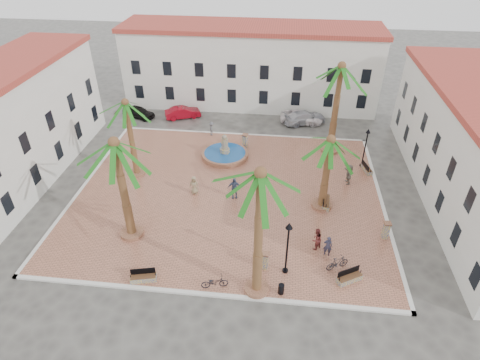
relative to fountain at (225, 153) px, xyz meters
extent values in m
plane|color=#56544F|center=(1.21, -6.09, -0.48)|extent=(120.00, 120.00, 0.00)
cube|color=#AD6A50|center=(1.21, -6.09, -0.40)|extent=(26.00, 22.00, 0.15)
cube|color=silver|center=(1.21, 4.91, -0.40)|extent=(26.30, 0.30, 0.16)
cube|color=silver|center=(1.21, -17.09, -0.40)|extent=(26.30, 0.30, 0.16)
cube|color=silver|center=(14.21, -6.09, -0.40)|extent=(0.30, 22.30, 0.16)
cube|color=silver|center=(-11.79, -6.09, -0.40)|extent=(0.30, 22.30, 0.16)
cube|color=white|center=(1.21, 13.91, 4.02)|extent=(30.00, 7.00, 9.00)
cube|color=#B63E31|center=(1.21, 13.91, 8.77)|extent=(30.40, 7.40, 0.50)
cube|color=black|center=(-11.92, 10.43, 1.72)|extent=(1.00, 0.12, 1.60)
cube|color=black|center=(-8.17, 10.43, 1.72)|extent=(1.00, 0.12, 1.60)
cube|color=black|center=(-4.42, 10.43, 1.72)|extent=(1.00, 0.12, 1.60)
cube|color=black|center=(-0.67, 10.43, 1.72)|extent=(1.00, 0.12, 1.60)
cube|color=black|center=(3.08, 10.43, 1.72)|extent=(1.00, 0.12, 1.60)
cube|color=black|center=(6.83, 10.43, 1.72)|extent=(1.00, 0.12, 1.60)
cube|color=black|center=(10.58, 10.43, 1.72)|extent=(1.00, 0.12, 1.60)
cube|color=black|center=(14.33, 10.43, 1.72)|extent=(1.00, 0.12, 1.60)
cube|color=black|center=(-11.92, 10.43, 4.72)|extent=(1.00, 0.12, 1.60)
cube|color=black|center=(-8.17, 10.43, 4.72)|extent=(1.00, 0.12, 1.60)
cube|color=black|center=(-4.42, 10.43, 4.72)|extent=(1.00, 0.12, 1.60)
cube|color=black|center=(-0.67, 10.43, 4.72)|extent=(1.00, 0.12, 1.60)
cube|color=black|center=(3.08, 10.43, 4.72)|extent=(1.00, 0.12, 1.60)
cube|color=black|center=(6.83, 10.43, 4.72)|extent=(1.00, 0.12, 1.60)
cube|color=black|center=(10.58, 10.43, 4.72)|extent=(1.00, 0.12, 1.60)
cube|color=black|center=(14.33, 10.43, 4.72)|extent=(1.00, 0.12, 1.60)
cube|color=white|center=(21.21, -4.09, 3.77)|extent=(7.00, 26.00, 8.50)
cube|color=black|center=(17.75, -15.58, 1.72)|extent=(0.12, 1.00, 1.60)
cube|color=black|center=(17.75, -11.87, 1.72)|extent=(0.12, 1.00, 1.60)
cube|color=black|center=(17.75, -8.15, 1.72)|extent=(0.12, 1.00, 1.60)
cube|color=black|center=(17.75, -4.44, 1.72)|extent=(0.12, 1.00, 1.60)
cube|color=black|center=(17.75, -0.72, 1.72)|extent=(0.12, 1.00, 1.60)
cube|color=black|center=(17.75, 2.99, 1.72)|extent=(0.12, 1.00, 1.60)
cube|color=black|center=(17.75, 6.71, 1.72)|extent=(0.12, 1.00, 1.60)
cube|color=black|center=(17.75, -11.87, 4.72)|extent=(0.12, 1.00, 1.60)
cube|color=black|center=(17.75, -8.15, 4.72)|extent=(0.12, 1.00, 1.60)
cube|color=black|center=(17.75, -4.44, 4.72)|extent=(0.12, 1.00, 1.60)
cube|color=black|center=(17.75, -0.72, 4.72)|extent=(0.12, 1.00, 1.60)
cube|color=black|center=(17.75, 2.99, 4.72)|extent=(0.12, 1.00, 1.60)
cube|color=black|center=(17.75, 6.71, 4.72)|extent=(0.12, 1.00, 1.60)
cube|color=white|center=(-17.79, -6.09, 4.27)|extent=(6.00, 24.00, 9.50)
cube|color=black|center=(-14.81, -12.09, 1.72)|extent=(0.12, 1.00, 1.60)
cube|color=black|center=(-14.81, -8.09, 1.72)|extent=(0.12, 1.00, 1.60)
cube|color=black|center=(-14.81, -4.09, 1.72)|extent=(0.12, 1.00, 1.60)
cube|color=black|center=(-14.81, -0.09, 1.72)|extent=(0.12, 1.00, 1.60)
cube|color=black|center=(-14.81, 3.91, 1.72)|extent=(0.12, 1.00, 1.60)
cube|color=black|center=(-14.81, -8.09, 4.72)|extent=(0.12, 1.00, 1.60)
cube|color=black|center=(-14.81, -4.09, 4.72)|extent=(0.12, 1.00, 1.60)
cube|color=black|center=(-14.81, -0.09, 4.72)|extent=(0.12, 1.00, 1.60)
cube|color=black|center=(-14.81, 3.91, 4.72)|extent=(0.12, 1.00, 1.60)
cylinder|color=#9E6447|center=(0.00, 0.00, -0.11)|extent=(4.65, 4.65, 0.44)
cylinder|color=#194C8C|center=(0.00, 0.00, 0.09)|extent=(4.09, 4.09, 0.07)
cylinder|color=gray|center=(0.00, 0.00, 0.12)|extent=(1.00, 1.00, 0.88)
cylinder|color=gray|center=(0.00, 0.00, 1.00)|extent=(0.66, 0.66, 1.33)
sphere|color=gray|center=(0.00, 0.00, 1.83)|extent=(0.49, 0.49, 0.49)
cylinder|color=#9E6447|center=(-7.64, -4.06, -0.22)|extent=(1.42, 1.42, 0.21)
cylinder|color=brown|center=(-7.64, -4.06, 3.36)|extent=(0.46, 0.46, 6.94)
sphere|color=brown|center=(-7.64, -4.06, 6.83)|extent=(0.62, 0.62, 0.62)
cylinder|color=#9E6447|center=(-5.34, -12.14, -0.19)|extent=(1.76, 1.76, 0.26)
cylinder|color=brown|center=(-5.34, -12.14, 3.78)|extent=(0.57, 0.57, 7.68)
sphere|color=brown|center=(-5.34, -12.14, 7.62)|extent=(0.77, 0.77, 0.77)
cylinder|color=#9E6447|center=(4.48, -16.40, -0.21)|extent=(1.61, 1.61, 0.24)
cylinder|color=brown|center=(4.48, -16.40, 4.34)|extent=(0.52, 0.52, 8.86)
sphere|color=brown|center=(4.48, -16.40, 8.77)|extent=(0.70, 0.70, 0.70)
cylinder|color=#9E6447|center=(9.13, -7.04, -0.20)|extent=(1.65, 1.65, 0.25)
cylinder|color=brown|center=(9.13, -7.04, 2.94)|extent=(0.54, 0.54, 6.04)
sphere|color=brown|center=(9.13, -7.04, 5.96)|extent=(0.72, 0.72, 0.72)
cylinder|color=#9E6447|center=(10.43, 2.27, -0.19)|extent=(1.79, 1.79, 0.27)
cylinder|color=brown|center=(10.43, 2.27, 4.21)|extent=(0.58, 0.58, 8.53)
sphere|color=brown|center=(10.43, 2.27, 8.47)|extent=(0.78, 0.78, 0.78)
cube|color=gray|center=(-3.04, -16.49, -0.13)|extent=(1.80, 0.91, 0.38)
cube|color=#56351E|center=(-3.04, -16.49, 0.09)|extent=(1.69, 0.84, 0.06)
cube|color=black|center=(-3.08, -16.29, 0.34)|extent=(1.59, 0.42, 0.48)
cylinder|color=black|center=(-3.83, -16.68, 0.20)|extent=(0.05, 0.05, 0.29)
cylinder|color=black|center=(-2.25, -16.30, 0.20)|extent=(0.05, 0.05, 0.29)
cube|color=gray|center=(10.53, -14.97, -0.13)|extent=(1.82, 1.36, 0.40)
cube|color=#56351E|center=(10.53, -14.97, 0.10)|extent=(1.71, 1.27, 0.06)
cube|color=black|center=(10.42, -14.78, 0.37)|extent=(1.48, 0.88, 0.50)
cylinder|color=black|center=(9.80, -15.39, 0.22)|extent=(0.05, 0.05, 0.30)
cylinder|color=black|center=(11.26, -14.55, 0.22)|extent=(0.05, 0.05, 0.30)
cube|color=gray|center=(9.49, -6.83, -0.11)|extent=(0.75, 1.96, 0.43)
cube|color=#56351E|center=(9.49, -6.83, 0.13)|extent=(0.68, 1.85, 0.06)
cube|color=black|center=(9.25, -6.81, 0.42)|extent=(0.21, 1.81, 0.53)
cylinder|color=black|center=(9.41, -7.73, 0.26)|extent=(0.05, 0.05, 0.32)
cylinder|color=black|center=(9.56, -5.93, 0.26)|extent=(0.05, 0.05, 0.32)
cube|color=gray|center=(13.61, -1.14, -0.14)|extent=(0.90, 1.72, 0.37)
cube|color=#56351E|center=(13.61, -1.14, 0.07)|extent=(0.84, 1.62, 0.05)
cube|color=black|center=(13.42, -1.19, 0.31)|extent=(0.44, 1.51, 0.46)
cylinder|color=black|center=(13.81, -1.89, 0.18)|extent=(0.05, 0.05, 0.27)
cylinder|color=black|center=(13.41, -0.39, 0.18)|extent=(0.05, 0.05, 0.27)
cylinder|color=black|center=(6.29, -14.61, -0.24)|extent=(0.39, 0.39, 0.17)
cylinder|color=black|center=(6.29, -14.61, 1.71)|extent=(0.13, 0.13, 3.85)
cone|color=black|center=(6.29, -14.61, 3.80)|extent=(0.47, 0.47, 0.43)
sphere|color=beige|center=(6.29, -14.61, 3.64)|extent=(0.26, 0.26, 0.26)
cylinder|color=black|center=(13.27, -0.28, -0.25)|extent=(0.35, 0.35, 0.16)
cylinder|color=black|center=(13.27, -0.28, 1.53)|extent=(0.12, 0.12, 3.52)
cone|color=black|center=(13.27, -0.28, 3.44)|extent=(0.43, 0.43, 0.39)
sphere|color=beige|center=(13.27, -0.28, 3.29)|extent=(0.23, 0.23, 0.23)
cube|color=gray|center=(4.90, -14.44, 0.32)|extent=(0.46, 0.46, 1.29)
cube|color=#9E6447|center=(4.90, -14.44, 1.01)|extent=(0.57, 0.57, 0.10)
cube|color=gray|center=(1.80, 1.95, 0.39)|extent=(0.53, 0.53, 1.43)
cube|color=#9E6447|center=(1.80, 1.95, 1.16)|extent=(0.67, 0.67, 0.11)
cube|color=gray|center=(13.61, -10.36, 0.34)|extent=(0.45, 0.45, 1.34)
cube|color=#9E6447|center=(13.61, -10.36, 1.06)|extent=(0.56, 0.56, 0.10)
cylinder|color=black|center=(6.05, -16.49, 0.05)|extent=(0.39, 0.39, 0.75)
imported|color=#2D2D43|center=(9.19, -12.65, 0.51)|extent=(0.65, 0.46, 1.67)
imported|color=black|center=(1.75, -16.49, 0.14)|extent=(1.86, 1.02, 0.93)
imported|color=maroon|center=(8.41, -12.09, 0.57)|extent=(1.09, 1.09, 1.79)
imported|color=black|center=(9.79, -13.92, 0.19)|extent=(1.74, 1.21, 1.03)
imported|color=#8F7C5A|center=(-1.71, -6.43, 0.51)|extent=(0.83, 0.54, 1.68)
imported|color=#3A4864|center=(1.78, -6.64, 0.65)|extent=(1.21, 0.66, 1.95)
imported|color=#515156|center=(-2.07, 4.31, 0.45)|extent=(0.87, 1.13, 1.55)
imported|color=#72685B|center=(11.63, -3.30, 0.61)|extent=(0.67, 1.77, 1.87)
imported|color=black|center=(-11.46, 7.99, 0.19)|extent=(4.23, 2.75, 1.34)
imported|color=maroon|center=(-6.24, 8.46, 0.20)|extent=(4.36, 2.92, 1.36)
imported|color=silver|center=(8.00, 8.66, 0.24)|extent=(5.33, 3.83, 1.43)
imported|color=white|center=(7.64, 8.78, 0.20)|extent=(5.01, 2.61, 1.35)
camera|label=1|loc=(5.40, -33.85, 20.27)|focal=30.00mm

